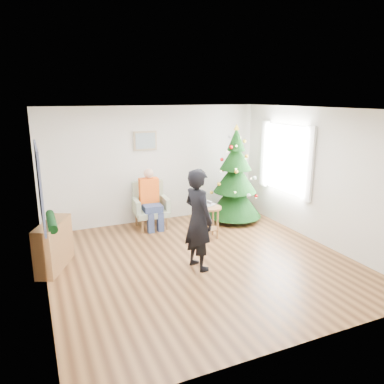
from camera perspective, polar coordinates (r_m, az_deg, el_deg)
name	(u,v)px	position (r m, az deg, el deg)	size (l,w,h in m)	color
floor	(201,261)	(6.63, 1.31, -10.53)	(5.00, 5.00, 0.00)	brown
ceiling	(201,109)	(6.02, 1.45, 12.54)	(5.00, 5.00, 0.00)	white
wall_back	(154,165)	(8.48, -5.79, 4.17)	(5.00, 5.00, 0.00)	silver
wall_front	(300,241)	(4.17, 16.15, -7.18)	(5.00, 5.00, 0.00)	silver
wall_left	(39,206)	(5.65, -22.28, -2.05)	(5.00, 5.00, 0.00)	silver
wall_right	(319,177)	(7.58, 18.79, 2.24)	(5.00, 5.00, 0.00)	silver
window_panel	(286,159)	(8.27, 14.12, 4.96)	(0.04, 1.30, 1.40)	white
curtains	(285,159)	(8.26, 13.95, 4.95)	(0.05, 1.75, 1.50)	white
christmas_tree	(235,178)	(8.52, 6.60, 2.10)	(1.22, 1.22, 2.21)	#3F2816
stool	(211,222)	(7.57, 2.84, -4.59)	(0.44, 0.44, 0.65)	brown
laptop	(211,206)	(7.47, 2.87, -2.17)	(0.36, 0.23, 0.03)	silver
armchair	(151,211)	(8.22, -6.33, -2.90)	(0.78, 0.71, 0.99)	#92A081
seated_person	(151,198)	(8.09, -6.30, -0.97)	(0.42, 0.60, 1.30)	navy
standing_man	(198,220)	(6.11, 0.95, -4.22)	(0.62, 0.40, 1.69)	black
game_controller	(209,202)	(6.07, 2.62, -1.56)	(0.04, 0.13, 0.04)	white
console	(54,245)	(6.66, -20.31, -7.62)	(0.30, 1.00, 0.80)	brown
garland	(51,221)	(6.52, -20.63, -4.19)	(0.14, 0.14, 0.90)	black
tapestry	(39,184)	(5.88, -22.22, 1.09)	(0.03, 1.50, 1.15)	black
framed_picture	(145,141)	(8.31, -7.14, 7.75)	(0.52, 0.05, 0.42)	tan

